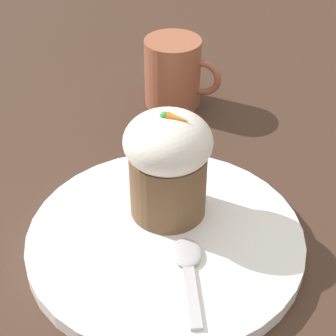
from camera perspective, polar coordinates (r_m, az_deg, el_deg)
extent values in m
plane|color=#3D281E|center=(0.55, -0.27, -7.83)|extent=(4.00, 4.00, 0.00)
cylinder|color=white|center=(0.54, -0.27, -7.26)|extent=(0.26, 0.26, 0.02)
cylinder|color=brown|center=(0.54, 0.00, -1.54)|extent=(0.07, 0.07, 0.07)
ellipsoid|color=white|center=(0.51, 0.00, 2.72)|extent=(0.08, 0.08, 0.05)
cone|color=orange|center=(0.49, 0.89, 5.02)|extent=(0.02, 0.01, 0.01)
sphere|color=green|center=(0.50, -0.34, 5.26)|extent=(0.01, 0.01, 0.01)
cube|color=#B7B7BC|center=(0.48, 2.44, -12.72)|extent=(0.04, 0.07, 0.00)
ellipsoid|color=#B7B7BC|center=(0.51, 1.87, -8.59)|extent=(0.04, 0.04, 0.01)
cylinder|color=#9E563D|center=(0.74, 0.47, 9.69)|extent=(0.07, 0.07, 0.09)
torus|color=#9E563D|center=(0.73, 3.55, 9.15)|extent=(0.05, 0.01, 0.05)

